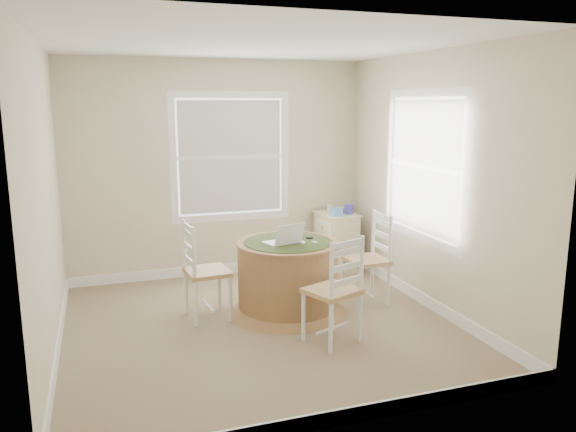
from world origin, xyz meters
name	(u,v)px	position (x,y,z in m)	size (l,w,h in m)	color
room	(271,188)	(0.17, 0.16, 1.30)	(3.64, 3.64, 2.64)	#857355
round_table	(288,274)	(0.37, 0.28, 0.40)	(1.21, 1.21, 0.74)	olive
chair_left	(207,271)	(-0.43, 0.38, 0.47)	(0.42, 0.40, 0.95)	white
chair_near	(332,290)	(0.51, -0.53, 0.47)	(0.42, 0.40, 0.95)	white
chair_right	(366,260)	(1.23, 0.26, 0.47)	(0.42, 0.40, 0.95)	white
laptop	(284,240)	(0.31, 0.23, 0.76)	(0.38, 0.36, 0.22)	white
mouse	(302,242)	(0.49, 0.19, 0.74)	(0.06, 0.09, 0.03)	white
phone	(315,243)	(0.61, 0.16, 0.73)	(0.04, 0.09, 0.02)	#B7BABF
keys	(309,238)	(0.62, 0.33, 0.74)	(0.06, 0.05, 0.03)	black
corner_chest	(336,241)	(1.43, 1.49, 0.37)	(0.47, 0.59, 0.73)	beige
tissue_box	(336,212)	(1.36, 1.35, 0.78)	(0.12, 0.12, 0.10)	#578BC7
box_yellow	(340,210)	(1.49, 1.53, 0.76)	(0.15, 0.10, 0.06)	#CB9347
box_blue	(348,209)	(1.54, 1.39, 0.79)	(0.08, 0.08, 0.12)	#3C38AA
cup_cream	(330,208)	(1.39, 1.60, 0.78)	(0.07, 0.07, 0.09)	beige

